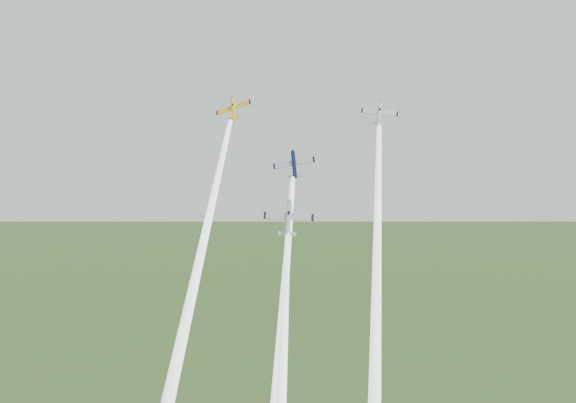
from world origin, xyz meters
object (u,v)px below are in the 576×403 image
object	(u,v)px
plane_yellow	(233,109)
plane_silver_right	(379,113)
plane_navy	(294,165)
plane_silver_low	(288,219)

from	to	relation	value
plane_yellow	plane_silver_right	distance (m)	29.11
plane_navy	plane_silver_low	distance (m)	17.55
plane_silver_right	plane_silver_low	world-z (taller)	plane_silver_right
plane_navy	plane_silver_right	distance (m)	19.21
plane_silver_right	plane_yellow	bearing A→B (deg)	171.28
plane_yellow	plane_silver_right	xyz separation A→B (m)	(29.06, -1.09, -1.34)
plane_yellow	plane_silver_right	bearing A→B (deg)	-5.19
plane_silver_right	plane_navy	bearing A→B (deg)	170.60
plane_yellow	plane_navy	xyz separation A→B (m)	(12.46, -0.27, -10.97)
plane_navy	plane_silver_low	world-z (taller)	plane_navy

